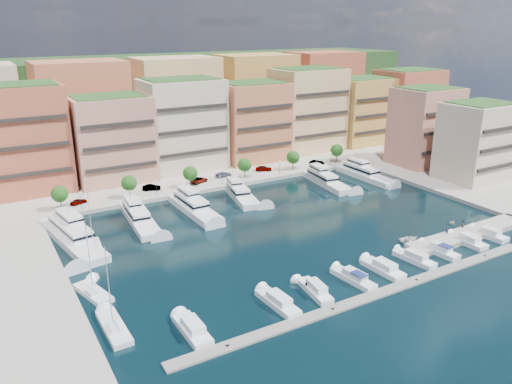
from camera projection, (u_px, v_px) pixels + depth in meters
ground at (288, 228)px, 106.18m from camera, size 400.00×400.00×0.00m
north_quay at (178, 162)px, 156.82m from camera, size 220.00×64.00×2.00m
east_quay at (504, 191)px, 129.26m from camera, size 34.00×76.00×2.00m
hillside at (132, 134)px, 196.03m from camera, size 240.00×40.00×58.00m
south_pontoon at (377, 295)px, 80.25m from camera, size 72.00×2.20×0.35m
finger_pier at (469, 236)px, 102.54m from camera, size 32.00×5.00×2.00m
apartment_1 at (24, 139)px, 123.00m from camera, size 20.00×16.50×26.80m
apartment_2 at (112, 139)px, 132.05m from camera, size 20.00×15.50×22.80m
apartment_3 at (183, 124)px, 143.22m from camera, size 22.00×16.50×25.80m
apartment_4 at (252, 121)px, 152.42m from camera, size 20.00×15.50×23.80m
apartment_5 at (307, 110)px, 164.07m from camera, size 22.00×16.50×26.80m
apartment_6 at (362, 111)px, 173.59m from camera, size 20.00×15.50×22.80m
apartment_7 at (408, 104)px, 181.19m from camera, size 22.00×16.50×24.80m
apartment_east_a at (425, 126)px, 148.13m from camera, size 18.00×14.50×22.80m
apartment_east_b at (477, 141)px, 133.75m from camera, size 18.00×14.50×20.80m
backblock_1 at (83, 112)px, 149.51m from camera, size 26.00×18.00×30.00m
backblock_2 at (177, 104)px, 163.83m from camera, size 26.00×18.00×30.00m
backblock_3 at (255, 98)px, 178.16m from camera, size 26.00×18.00×30.00m
backblock_4 at (322, 92)px, 192.49m from camera, size 26.00×18.00×30.00m
tree_0 at (60, 194)px, 112.91m from camera, size 3.80×3.80×5.65m
tree_1 at (129, 183)px, 120.55m from camera, size 3.80×3.80×5.65m
tree_2 at (190, 173)px, 128.19m from camera, size 3.80×3.80×5.65m
tree_3 at (245, 165)px, 135.83m from camera, size 3.80×3.80×5.65m
tree_4 at (293, 157)px, 143.47m from camera, size 3.80×3.80×5.65m
tree_5 at (337, 150)px, 151.11m from camera, size 3.80×3.80×5.65m
lamppost_0 at (80, 198)px, 113.24m from camera, size 0.30×0.30×4.20m
lamppost_1 at (156, 185)px, 121.83m from camera, size 0.30×0.30×4.20m
lamppost_2 at (222, 175)px, 130.43m from camera, size 0.30×0.30×4.20m
lamppost_3 at (280, 165)px, 139.02m from camera, size 0.30×0.30×4.20m
lamppost_4 at (331, 157)px, 147.62m from camera, size 0.30×0.30×4.20m
yacht_0 at (70, 235)px, 99.92m from camera, size 9.10×26.85×7.30m
yacht_1 at (139, 218)px, 109.09m from camera, size 6.14×21.15×7.30m
yacht_2 at (193, 206)px, 115.49m from camera, size 5.27×20.44×7.30m
yacht_3 at (241, 194)px, 123.59m from camera, size 7.50×16.65×7.30m
yacht_5 at (325, 180)px, 134.67m from camera, size 6.66×19.29×7.30m
yacht_6 at (364, 173)px, 140.50m from camera, size 4.93×20.17×7.30m
cruiser_0 at (192, 330)px, 70.28m from camera, size 2.80×8.69×2.55m
cruiser_2 at (278, 303)px, 77.12m from camera, size 3.10×9.24×2.55m
cruiser_3 at (315, 291)px, 80.55m from camera, size 3.31×8.40×2.55m
cruiser_4 at (353, 278)px, 84.35m from camera, size 3.21×9.07×2.66m
cruiser_5 at (383, 269)px, 87.65m from camera, size 3.16×8.50×2.55m
cruiser_6 at (415, 259)px, 91.36m from camera, size 3.27×8.46×2.55m
cruiser_7 at (439, 251)px, 94.49m from camera, size 2.98×8.02×2.66m
cruiser_8 at (468, 242)px, 98.50m from camera, size 2.88×7.51×2.55m
cruiser_9 at (489, 235)px, 101.63m from camera, size 3.10×7.44×2.55m
sailboat_0 at (114, 328)px, 71.04m from camera, size 2.91×9.95×13.20m
sailboat_1 at (93, 293)px, 80.17m from camera, size 4.86×9.02×13.20m
sailboat_2 at (95, 249)px, 95.96m from camera, size 3.51×8.93×13.20m
tender_3 at (452, 222)px, 108.35m from camera, size 1.79×1.56×0.92m
tender_0 at (409, 239)px, 99.87m from camera, size 4.38×3.20×0.88m
car_0 at (79, 201)px, 117.25m from camera, size 4.21×2.83×1.33m
car_1 at (151, 187)px, 126.82m from camera, size 4.89×2.96×1.52m
car_2 at (199, 180)px, 132.89m from camera, size 5.81×4.11×1.47m
car_3 at (223, 174)px, 137.97m from camera, size 5.13×2.87×1.40m
car_4 at (264, 168)px, 143.25m from camera, size 5.11×3.56×1.62m
car_5 at (317, 163)px, 149.27m from camera, size 4.73×2.49×1.48m
person_0 at (447, 230)px, 100.69m from camera, size 0.75×0.71×1.72m
person_1 at (462, 224)px, 103.62m from camera, size 0.91×0.75×1.71m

